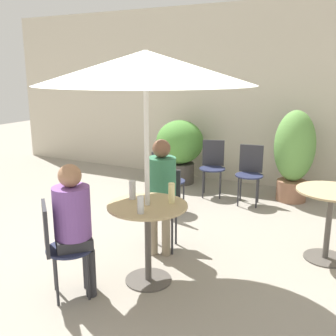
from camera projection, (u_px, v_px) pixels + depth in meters
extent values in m
plane|color=gray|center=(134.00, 270.00, 3.88)|extent=(20.00, 20.00, 0.00)
cube|color=beige|center=(245.00, 96.00, 6.59)|extent=(10.00, 0.06, 3.00)
cylinder|color=#514C47|center=(148.00, 280.00, 3.70)|extent=(0.44, 0.44, 0.01)
cylinder|color=#514C47|center=(148.00, 244.00, 3.61)|extent=(0.06, 0.06, 0.72)
cylinder|color=tan|center=(148.00, 206.00, 3.52)|extent=(0.72, 0.72, 0.02)
cylinder|color=#514C47|center=(325.00, 258.00, 4.12)|extent=(0.44, 0.44, 0.01)
cylinder|color=#514C47|center=(328.00, 225.00, 4.03)|extent=(0.06, 0.06, 0.72)
cylinder|color=tan|center=(332.00, 191.00, 3.94)|extent=(0.69, 0.69, 0.02)
cylinder|color=#232847|center=(162.00, 211.00, 4.26)|extent=(0.40, 0.40, 0.02)
cylinder|color=#2D2D33|center=(176.00, 226.00, 4.42)|extent=(0.02, 0.02, 0.43)
cylinder|color=#2D2D33|center=(153.00, 225.00, 4.46)|extent=(0.02, 0.02, 0.43)
cylinder|color=#2D2D33|center=(172.00, 236.00, 4.17)|extent=(0.02, 0.02, 0.43)
cylinder|color=#2D2D33|center=(148.00, 234.00, 4.22)|extent=(0.02, 0.02, 0.43)
cube|color=#2D2D33|center=(165.00, 187.00, 4.38)|extent=(0.33, 0.13, 0.41)
cylinder|color=#232847|center=(69.00, 249.00, 3.36)|extent=(0.40, 0.40, 0.02)
cylinder|color=#2D2D33|center=(54.00, 268.00, 3.49)|extent=(0.02, 0.02, 0.43)
cylinder|color=#2D2D33|center=(57.00, 282.00, 3.25)|extent=(0.02, 0.02, 0.43)
cylinder|color=#2D2D33|center=(84.00, 263.00, 3.58)|extent=(0.02, 0.02, 0.43)
cylinder|color=#2D2D33|center=(88.00, 277.00, 3.34)|extent=(0.02, 0.02, 0.43)
cube|color=#2D2D33|center=(46.00, 228.00, 3.25)|extent=(0.27, 0.25, 0.41)
cylinder|color=#232847|center=(170.00, 181.00, 5.40)|extent=(0.40, 0.40, 0.02)
cylinder|color=#2D2D33|center=(157.00, 197.00, 5.44)|extent=(0.02, 0.02, 0.43)
cylinder|color=#2D2D33|center=(172.00, 201.00, 5.27)|extent=(0.02, 0.02, 0.43)
cylinder|color=#2D2D33|center=(169.00, 193.00, 5.63)|extent=(0.02, 0.02, 0.43)
cylinder|color=#2D2D33|center=(184.00, 196.00, 5.47)|extent=(0.02, 0.02, 0.43)
cube|color=#2D2D33|center=(162.00, 168.00, 5.21)|extent=(0.34, 0.10, 0.41)
cylinder|color=#232847|center=(249.00, 175.00, 5.69)|extent=(0.40, 0.40, 0.02)
cylinder|color=#2D2D33|center=(258.00, 189.00, 5.82)|extent=(0.02, 0.02, 0.43)
cylinder|color=#2D2D33|center=(241.00, 187.00, 5.90)|extent=(0.02, 0.02, 0.43)
cylinder|color=#2D2D33|center=(257.00, 194.00, 5.58)|extent=(0.02, 0.02, 0.43)
cylinder|color=#2D2D33|center=(238.00, 192.00, 5.66)|extent=(0.02, 0.02, 0.43)
cube|color=#2D2D33|center=(251.00, 158.00, 5.80)|extent=(0.34, 0.09, 0.41)
cylinder|color=#232847|center=(212.00, 169.00, 6.07)|extent=(0.40, 0.40, 0.02)
cylinder|color=#2D2D33|center=(221.00, 181.00, 6.23)|extent=(0.02, 0.02, 0.43)
cylinder|color=#2D2D33|center=(204.00, 180.00, 6.27)|extent=(0.02, 0.02, 0.43)
cylinder|color=#2D2D33|center=(220.00, 185.00, 5.98)|extent=(0.02, 0.02, 0.43)
cylinder|color=#2D2D33|center=(203.00, 185.00, 6.02)|extent=(0.02, 0.02, 0.43)
cube|color=#2D2D33|center=(213.00, 153.00, 6.19)|extent=(0.33, 0.13, 0.41)
cylinder|color=gray|center=(153.00, 235.00, 4.18)|extent=(0.09, 0.09, 0.43)
cylinder|color=gray|center=(166.00, 236.00, 4.16)|extent=(0.09, 0.09, 0.43)
cube|color=gray|center=(162.00, 207.00, 4.21)|extent=(0.33, 0.35, 0.09)
cylinder|color=#337551|center=(162.00, 181.00, 4.14)|extent=(0.31, 0.31, 0.50)
sphere|color=brown|center=(161.00, 148.00, 4.06)|extent=(0.19, 0.19, 0.19)
cylinder|color=#2D2D33|center=(91.00, 273.00, 3.40)|extent=(0.09, 0.09, 0.43)
cylinder|color=#2D2D33|center=(88.00, 266.00, 3.53)|extent=(0.09, 0.09, 0.43)
cube|color=#2D2D33|center=(74.00, 242.00, 3.36)|extent=(0.40, 0.40, 0.09)
cylinder|color=#7A4C9E|center=(72.00, 212.00, 3.29)|extent=(0.31, 0.31, 0.44)
sphere|color=#9E7051|center=(70.00, 176.00, 3.22)|extent=(0.19, 0.19, 0.19)
cylinder|color=beige|center=(172.00, 193.00, 3.55)|extent=(0.06, 0.06, 0.18)
cylinder|color=silver|center=(132.00, 190.00, 3.66)|extent=(0.06, 0.06, 0.18)
cylinder|color=silver|center=(141.00, 205.00, 3.29)|extent=(0.06, 0.06, 0.15)
cylinder|color=#47423D|center=(180.00, 173.00, 6.87)|extent=(0.50, 0.50, 0.35)
ellipsoid|color=#4C8938|center=(180.00, 142.00, 6.74)|extent=(0.81, 0.81, 0.75)
cylinder|color=#93664C|center=(291.00, 190.00, 5.94)|extent=(0.44, 0.44, 0.31)
ellipsoid|color=#609947|center=(295.00, 146.00, 5.78)|extent=(0.60, 0.60, 1.06)
cylinder|color=silver|center=(147.00, 173.00, 3.45)|extent=(0.04, 0.04, 2.08)
cone|color=silver|center=(146.00, 68.00, 3.23)|extent=(1.84, 1.84, 0.28)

